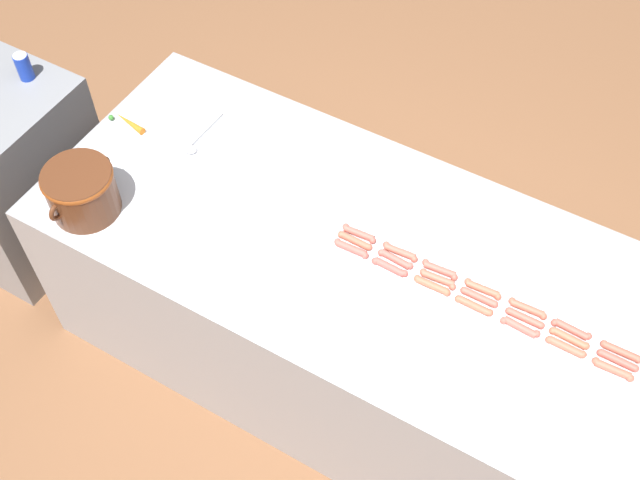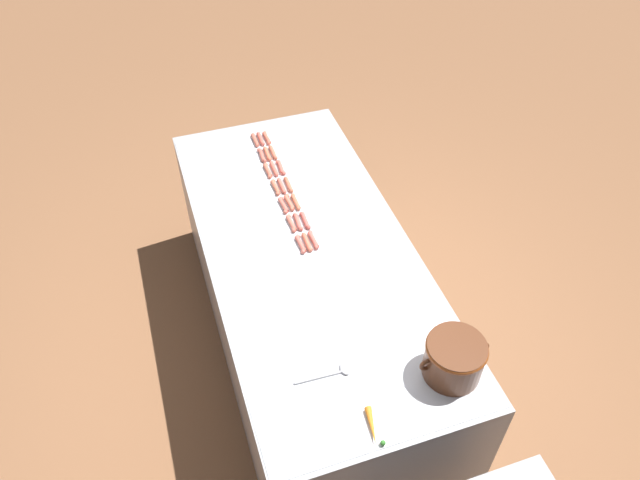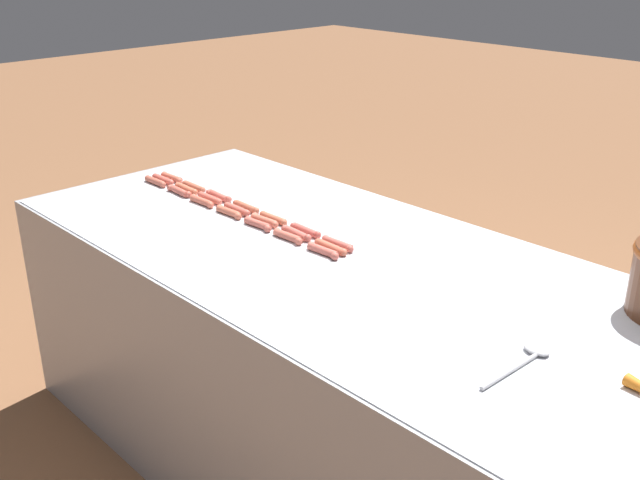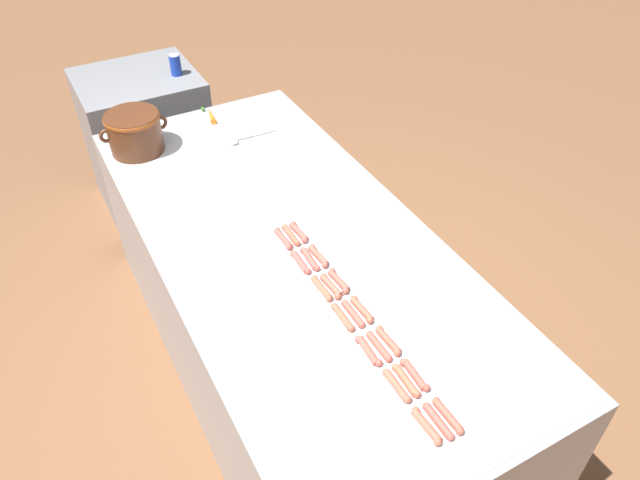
{
  "view_description": "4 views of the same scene",
  "coord_description": "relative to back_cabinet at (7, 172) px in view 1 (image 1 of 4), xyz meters",
  "views": [
    {
      "loc": [
        -1.61,
        -0.78,
        3.27
      ],
      "look_at": [
        -0.05,
        0.11,
        0.87
      ],
      "focal_mm": 44.66,
      "sensor_mm": 36.0,
      "label": 1
    },
    {
      "loc": [
        0.67,
        2.21,
        3.24
      ],
      "look_at": [
        -0.07,
        -0.0,
        0.89
      ],
      "focal_mm": 33.98,
      "sensor_mm": 36.0,
      "label": 2
    },
    {
      "loc": [
        1.58,
        1.58,
        1.86
      ],
      "look_at": [
        -0.01,
        -0.07,
        0.9
      ],
      "focal_mm": 41.45,
      "sensor_mm": 36.0,
      "label": 3
    },
    {
      "loc": [
        -0.81,
        -1.75,
        2.5
      ],
      "look_at": [
        0.03,
        -0.2,
        1.0
      ],
      "focal_mm": 33.74,
      "sensor_mm": 36.0,
      "label": 4
    }
  ],
  "objects": [
    {
      "name": "ground_plane",
      "position": [
        0.17,
        -1.76,
        -0.45
      ],
      "size": [
        20.0,
        20.0,
        0.0
      ],
      "primitive_type": "plane",
      "color": "brown"
    },
    {
      "name": "griddle_counter",
      "position": [
        0.17,
        -1.76,
        -0.01
      ],
      "size": [
        1.09,
        2.47,
        0.88
      ],
      "color": "#9EA0A5",
      "rests_on": "ground_plane"
    },
    {
      "name": "back_cabinet",
      "position": [
        0.0,
        0.0,
        0.0
      ],
      "size": [
        0.71,
        0.64,
        0.9
      ],
      "primitive_type": "cube",
      "color": "gray",
      "rests_on": "ground_plane"
    },
    {
      "name": "hot_dog_0",
      "position": [
        0.13,
        -2.77,
        0.44
      ],
      "size": [
        0.03,
        0.15,
        0.03
      ],
      "color": "#CB624C",
      "rests_on": "griddle_counter"
    },
    {
      "name": "hot_dog_1",
      "position": [
        0.13,
        -2.61,
        0.44
      ],
      "size": [
        0.03,
        0.15,
        0.03
      ],
      "color": "#BF634B",
      "rests_on": "griddle_counter"
    },
    {
      "name": "hot_dog_2",
      "position": [
        0.12,
        -2.44,
        0.44
      ],
      "size": [
        0.03,
        0.14,
        0.03
      ],
      "color": "#CB5D4E",
      "rests_on": "griddle_counter"
    },
    {
      "name": "hot_dog_3",
      "position": [
        0.13,
        -2.27,
        0.44
      ],
      "size": [
        0.03,
        0.15,
        0.03
      ],
      "color": "#BF6248",
      "rests_on": "griddle_counter"
    },
    {
      "name": "hot_dog_4",
      "position": [
        0.13,
        -2.11,
        0.44
      ],
      "size": [
        0.03,
        0.15,
        0.03
      ],
      "color": "#C36348",
      "rests_on": "griddle_counter"
    },
    {
      "name": "hot_dog_5",
      "position": [
        0.13,
        -1.94,
        0.44
      ],
      "size": [
        0.03,
        0.15,
        0.03
      ],
      "color": "#CC594E",
      "rests_on": "griddle_counter"
    },
    {
      "name": "hot_dog_6",
      "position": [
        0.13,
        -1.78,
        0.44
      ],
      "size": [
        0.03,
        0.15,
        0.03
      ],
      "color": "#C25A4E",
      "rests_on": "griddle_counter"
    },
    {
      "name": "hot_dog_7",
      "position": [
        0.16,
        -2.78,
        0.44
      ],
      "size": [
        0.03,
        0.15,
        0.03
      ],
      "color": "#C95B4D",
      "rests_on": "griddle_counter"
    },
    {
      "name": "hot_dog_8",
      "position": [
        0.17,
        -2.61,
        0.44
      ],
      "size": [
        0.03,
        0.15,
        0.03
      ],
      "color": "#CB684A",
      "rests_on": "griddle_counter"
    },
    {
      "name": "hot_dog_9",
      "position": [
        0.17,
        -2.44,
        0.44
      ],
      "size": [
        0.03,
        0.15,
        0.03
      ],
      "color": "#CD5D4D",
      "rests_on": "griddle_counter"
    },
    {
      "name": "hot_dog_10",
      "position": [
        0.17,
        -2.27,
        0.44
      ],
      "size": [
        0.03,
        0.15,
        0.03
      ],
      "color": "#C75E4E",
      "rests_on": "griddle_counter"
    },
    {
      "name": "hot_dog_11",
      "position": [
        0.17,
        -2.11,
        0.44
      ],
      "size": [
        0.04,
        0.14,
        0.03
      ],
      "color": "#C4644E",
      "rests_on": "griddle_counter"
    },
    {
      "name": "hot_dog_12",
      "position": [
        0.17,
        -1.94,
        0.44
      ],
      "size": [
        0.04,
        0.14,
        0.03
      ],
      "color": "#C35E51",
      "rests_on": "griddle_counter"
    },
    {
      "name": "hot_dog_13",
      "position": [
        0.17,
        -1.77,
        0.44
      ],
      "size": [
        0.03,
        0.15,
        0.03
      ],
      "color": "#C86249",
      "rests_on": "griddle_counter"
    },
    {
      "name": "hot_dog_14",
      "position": [
        0.21,
        -2.77,
        0.44
      ],
      "size": [
        0.03,
        0.15,
        0.03
      ],
      "color": "#BF5E4A",
      "rests_on": "griddle_counter"
    },
    {
      "name": "hot_dog_15",
      "position": [
        0.21,
        -2.6,
        0.44
      ],
      "size": [
        0.03,
        0.14,
        0.03
      ],
      "color": "#C45C4C",
      "rests_on": "griddle_counter"
    },
    {
      "name": "hot_dog_16",
      "position": [
        0.21,
        -2.44,
        0.44
      ],
      "size": [
        0.03,
        0.15,
        0.03
      ],
      "color": "#CB614A",
      "rests_on": "griddle_counter"
    },
    {
      "name": "hot_dog_17",
      "position": [
        0.21,
        -2.27,
        0.44
      ],
      "size": [
        0.03,
        0.14,
        0.03
      ],
      "color": "#C7644A",
      "rests_on": "griddle_counter"
    },
    {
      "name": "hot_dog_18",
      "position": [
        0.21,
        -2.1,
        0.44
      ],
      "size": [
        0.04,
        0.14,
        0.03
      ],
      "color": "#C25D4E",
      "rests_on": "griddle_counter"
    },
    {
      "name": "hot_dog_19",
      "position": [
        0.21,
        -1.94,
        0.44
      ],
      "size": [
        0.03,
        0.14,
        0.03
      ],
      "color": "#C4604E",
      "rests_on": "griddle_counter"
    },
    {
      "name": "hot_dog_20",
      "position": [
        0.21,
        -1.77,
        0.44
      ],
      "size": [
        0.03,
        0.14,
        0.03
      ],
      "color": "#C35D50",
      "rests_on": "griddle_counter"
    },
    {
      "name": "bean_pot",
      "position": [
        -0.2,
        -0.79,
        0.54
      ],
      "size": [
        0.34,
        0.27,
        0.2
      ],
      "color": "#562D19",
      "rests_on": "griddle_counter"
    },
    {
      "name": "serving_spoon",
      "position": [
        0.29,
        -0.95,
        0.44
      ],
      "size": [
        0.27,
        0.07,
        0.02
      ],
      "color": "#B7B7BC",
      "rests_on": "griddle_counter"
    },
    {
      "name": "carrot",
      "position": [
        0.24,
        -0.65,
        0.44
      ],
      "size": [
        0.06,
        0.18,
        0.03
      ],
      "color": "orange",
      "rests_on": "griddle_counter"
    },
    {
      "name": "soda_can",
      "position": [
        0.23,
        -0.1,
        0.51
      ],
      "size": [
        0.07,
        0.07,
        0.12
      ],
      "color": "#1938B2",
      "rests_on": "back_cabinet"
    }
  ]
}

